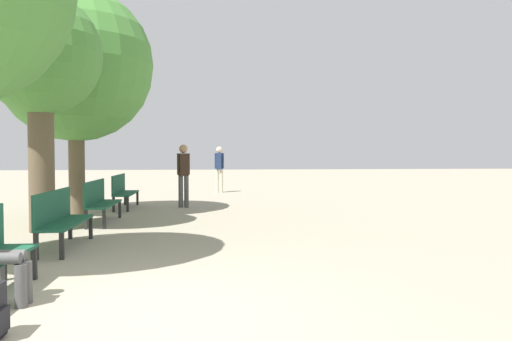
{
  "coord_description": "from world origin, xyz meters",
  "views": [
    {
      "loc": [
        0.9,
        -4.74,
        1.54
      ],
      "look_at": [
        1.91,
        6.25,
        1.14
      ],
      "focal_mm": 35.0,
      "sensor_mm": 36.0,
      "label": 1
    }
  ],
  "objects_px": {
    "tree_row_1": "(40,58)",
    "tree_row_2": "(75,65)",
    "bench_row_1": "(60,216)",
    "bench_row_2": "(99,199)",
    "pedestrian_mid": "(183,171)",
    "bench_row_3": "(123,189)",
    "pedestrian_near": "(219,166)"
  },
  "relations": [
    {
      "from": "tree_row_1",
      "to": "tree_row_2",
      "type": "xyz_separation_m",
      "value": [
        0.0,
        2.55,
        0.31
      ]
    },
    {
      "from": "bench_row_1",
      "to": "bench_row_2",
      "type": "distance_m",
      "value": 2.87
    },
    {
      "from": "bench_row_1",
      "to": "pedestrian_mid",
      "type": "height_order",
      "value": "pedestrian_mid"
    },
    {
      "from": "bench_row_2",
      "to": "pedestrian_mid",
      "type": "xyz_separation_m",
      "value": [
        1.66,
        2.95,
        0.48
      ]
    },
    {
      "from": "bench_row_1",
      "to": "pedestrian_mid",
      "type": "xyz_separation_m",
      "value": [
        1.66,
        5.82,
        0.48
      ]
    },
    {
      "from": "bench_row_2",
      "to": "pedestrian_mid",
      "type": "height_order",
      "value": "pedestrian_mid"
    },
    {
      "from": "bench_row_3",
      "to": "pedestrian_mid",
      "type": "height_order",
      "value": "pedestrian_mid"
    },
    {
      "from": "bench_row_2",
      "to": "pedestrian_near",
      "type": "height_order",
      "value": "pedestrian_near"
    },
    {
      "from": "tree_row_2",
      "to": "bench_row_3",
      "type": "bearing_deg",
      "value": 58.9
    },
    {
      "from": "bench_row_2",
      "to": "tree_row_1",
      "type": "bearing_deg",
      "value": -128.02
    },
    {
      "from": "bench_row_3",
      "to": "tree_row_1",
      "type": "distance_m",
      "value": 4.93
    },
    {
      "from": "pedestrian_mid",
      "to": "bench_row_2",
      "type": "bearing_deg",
      "value": -119.38
    },
    {
      "from": "tree_row_1",
      "to": "pedestrian_near",
      "type": "distance_m",
      "value": 10.14
    },
    {
      "from": "tree_row_2",
      "to": "pedestrian_near",
      "type": "distance_m",
      "value": 8.0
    },
    {
      "from": "tree_row_1",
      "to": "pedestrian_near",
      "type": "xyz_separation_m",
      "value": [
        3.6,
        9.18,
        -2.33
      ]
    },
    {
      "from": "bench_row_2",
      "to": "tree_row_2",
      "type": "distance_m",
      "value": 3.56
    },
    {
      "from": "tree_row_1",
      "to": "tree_row_2",
      "type": "height_order",
      "value": "tree_row_2"
    },
    {
      "from": "tree_row_1",
      "to": "pedestrian_mid",
      "type": "relative_size",
      "value": 2.62
    },
    {
      "from": "tree_row_2",
      "to": "pedestrian_mid",
      "type": "height_order",
      "value": "tree_row_2"
    },
    {
      "from": "tree_row_2",
      "to": "bench_row_1",
      "type": "bearing_deg",
      "value": -78.91
    },
    {
      "from": "pedestrian_near",
      "to": "tree_row_1",
      "type": "bearing_deg",
      "value": -111.42
    },
    {
      "from": "bench_row_2",
      "to": "tree_row_1",
      "type": "distance_m",
      "value": 3.14
    },
    {
      "from": "bench_row_1",
      "to": "bench_row_3",
      "type": "relative_size",
      "value": 1.0
    },
    {
      "from": "tree_row_1",
      "to": "pedestrian_mid",
      "type": "distance_m",
      "value": 5.3
    },
    {
      "from": "tree_row_2",
      "to": "pedestrian_mid",
      "type": "distance_m",
      "value": 3.94
    },
    {
      "from": "bench_row_1",
      "to": "tree_row_1",
      "type": "distance_m",
      "value": 3.44
    },
    {
      "from": "tree_row_2",
      "to": "pedestrian_near",
      "type": "xyz_separation_m",
      "value": [
        3.6,
        6.63,
        -2.65
      ]
    },
    {
      "from": "tree_row_2",
      "to": "pedestrian_near",
      "type": "height_order",
      "value": "tree_row_2"
    },
    {
      "from": "pedestrian_near",
      "to": "pedestrian_mid",
      "type": "xyz_separation_m",
      "value": [
        -1.09,
        -5.15,
        -0.0
      ]
    },
    {
      "from": "bench_row_3",
      "to": "pedestrian_mid",
      "type": "relative_size",
      "value": 1.04
    },
    {
      "from": "bench_row_3",
      "to": "pedestrian_near",
      "type": "xyz_separation_m",
      "value": [
        2.75,
        5.22,
        0.48
      ]
    },
    {
      "from": "bench_row_1",
      "to": "pedestrian_mid",
      "type": "relative_size",
      "value": 1.04
    }
  ]
}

